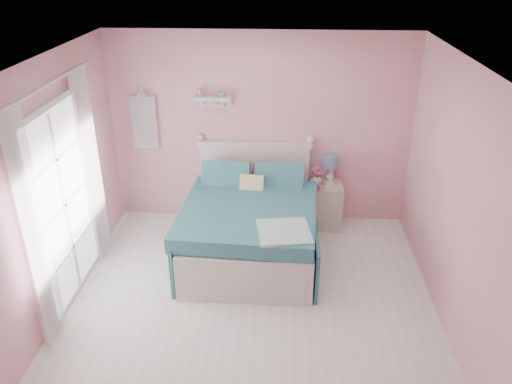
# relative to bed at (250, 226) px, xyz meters

# --- Properties ---
(floor) EXTENTS (4.50, 4.50, 0.00)m
(floor) POSITION_rel_bed_xyz_m (0.08, -1.25, -0.40)
(floor) COLOR white
(floor) RESTS_ON ground
(room_shell) EXTENTS (4.50, 4.50, 4.50)m
(room_shell) POSITION_rel_bed_xyz_m (0.08, -1.25, 1.19)
(room_shell) COLOR #D58790
(room_shell) RESTS_ON floor
(bed) EXTENTS (1.67, 2.03, 1.15)m
(bed) POSITION_rel_bed_xyz_m (0.00, 0.00, 0.00)
(bed) COLOR silver
(bed) RESTS_ON floor
(nightstand) EXTENTS (0.43, 0.43, 0.63)m
(nightstand) POSITION_rel_bed_xyz_m (0.98, 0.77, -0.08)
(nightstand) COLOR beige
(nightstand) RESTS_ON floor
(table_lamp) EXTENTS (0.21, 0.21, 0.42)m
(table_lamp) POSITION_rel_bed_xyz_m (1.02, 0.82, 0.52)
(table_lamp) COLOR white
(table_lamp) RESTS_ON nightstand
(vase) EXTENTS (0.16, 0.16, 0.14)m
(vase) POSITION_rel_bed_xyz_m (0.85, 0.81, 0.30)
(vase) COLOR silver
(vase) RESTS_ON nightstand
(teacup) EXTENTS (0.13, 0.13, 0.08)m
(teacup) POSITION_rel_bed_xyz_m (0.90, 0.61, 0.27)
(teacup) COLOR #C48398
(teacup) RESTS_ON nightstand
(roses) EXTENTS (0.14, 0.11, 0.12)m
(roses) POSITION_rel_bed_xyz_m (0.85, 0.80, 0.41)
(roses) COLOR #D34883
(roses) RESTS_ON vase
(wall_shelf) EXTENTS (0.50, 0.15, 0.25)m
(wall_shelf) POSITION_rel_bed_xyz_m (-0.55, 0.94, 1.34)
(wall_shelf) COLOR silver
(wall_shelf) RESTS_ON room_shell
(hanging_dress) EXTENTS (0.34, 0.03, 0.72)m
(hanging_dress) POSITION_rel_bed_xyz_m (-1.48, 0.93, 1.00)
(hanging_dress) COLOR white
(hanging_dress) RESTS_ON room_shell
(french_door) EXTENTS (0.04, 1.32, 2.16)m
(french_door) POSITION_rel_bed_xyz_m (-1.90, -0.85, 0.68)
(french_door) COLOR silver
(french_door) RESTS_ON floor
(curtain_near) EXTENTS (0.04, 0.40, 2.32)m
(curtain_near) POSITION_rel_bed_xyz_m (-1.84, -1.59, 0.78)
(curtain_near) COLOR white
(curtain_near) RESTS_ON floor
(curtain_far) EXTENTS (0.04, 0.40, 2.32)m
(curtain_far) POSITION_rel_bed_xyz_m (-1.84, -0.11, 0.78)
(curtain_far) COLOR white
(curtain_far) RESTS_ON floor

